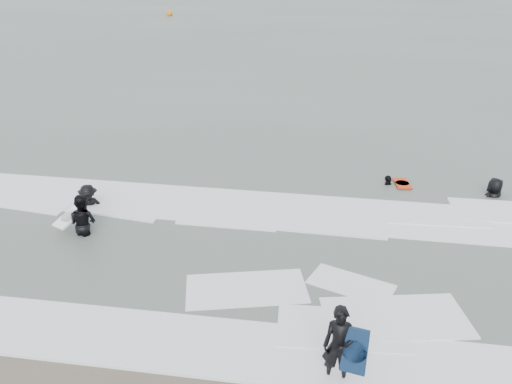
% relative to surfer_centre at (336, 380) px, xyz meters
% --- Properties ---
extents(ground, '(320.00, 320.00, 0.00)m').
position_rel_surfer_centre_xyz_m(ground, '(-2.61, 1.08, 0.00)').
color(ground, brown).
rests_on(ground, ground).
extents(sea, '(320.00, 320.00, 0.00)m').
position_rel_surfer_centre_xyz_m(sea, '(-2.61, 81.08, 0.06)').
color(sea, '#47544C').
rests_on(sea, ground).
extents(surfer_centre, '(0.64, 0.44, 1.71)m').
position_rel_surfer_centre_xyz_m(surfer_centre, '(0.00, 0.00, 0.00)').
color(surfer_centre, black).
rests_on(surfer_centre, ground).
extents(surfer_wading, '(0.98, 0.82, 1.83)m').
position_rel_surfer_centre_xyz_m(surfer_wading, '(-7.57, 4.61, 0.00)').
color(surfer_wading, black).
rests_on(surfer_wading, ground).
extents(surfer_breaker, '(1.23, 0.95, 1.69)m').
position_rel_surfer_centre_xyz_m(surfer_breaker, '(-8.24, 6.26, 0.00)').
color(surfer_breaker, black).
rests_on(surfer_breaker, ground).
extents(surfer_right_near, '(0.96, 0.81, 1.54)m').
position_rel_surfer_centre_xyz_m(surfer_right_near, '(1.65, 9.88, 0.00)').
color(surfer_right_near, black).
rests_on(surfer_right_near, ground).
extents(surfer_right_far, '(1.07, 1.02, 1.85)m').
position_rel_surfer_centre_xyz_m(surfer_right_far, '(5.19, 9.44, 0.00)').
color(surfer_right_far, black).
rests_on(surfer_right_far, ground).
extents(surf_foam, '(30.03, 9.06, 0.09)m').
position_rel_surfer_centre_xyz_m(surf_foam, '(-2.61, 4.78, 0.04)').
color(surf_foam, white).
rests_on(surf_foam, ground).
extents(bodyboards, '(10.86, 10.62, 1.25)m').
position_rel_surfer_centre_xyz_m(bodyboards, '(-1.88, 4.86, 0.50)').
color(bodyboards, '#0E2343').
rests_on(bodyboards, ground).
extents(buoy, '(1.00, 1.00, 1.65)m').
position_rel_surfer_centre_xyz_m(buoy, '(-28.87, 75.57, 0.42)').
color(buoy, orange).
rests_on(buoy, ground).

